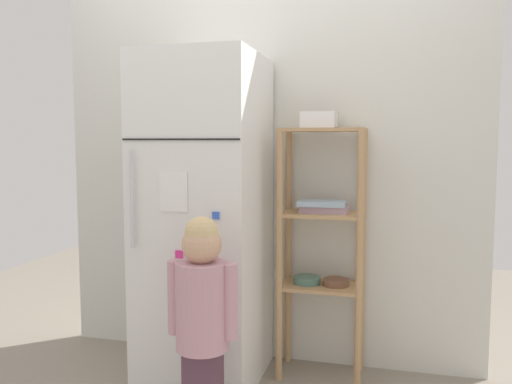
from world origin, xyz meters
TOP-DOWN VIEW (x-y plane):
  - ground_plane at (0.00, 0.00)m, footprint 6.00×6.00m
  - kitchen_wall_back at (0.00, 0.37)m, footprint 2.47×0.03m
  - refrigerator at (-0.24, 0.02)m, footprint 0.59×0.68m
  - child_standing at (-0.05, -0.54)m, footprint 0.31×0.23m
  - pantry_shelf_unit at (0.36, 0.20)m, footprint 0.45×0.28m
  - fruit_bin at (0.34, 0.21)m, footprint 0.18×0.19m

SIDE VIEW (x-z plane):
  - ground_plane at x=0.00m, z-range 0.00..0.00m
  - child_standing at x=-0.05m, z-range 0.10..1.07m
  - pantry_shelf_unit at x=0.36m, z-range 0.11..1.45m
  - refrigerator at x=-0.24m, z-range 0.00..1.72m
  - kitchen_wall_back at x=0.00m, z-range 0.00..2.22m
  - fruit_bin at x=0.34m, z-range 1.34..1.43m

